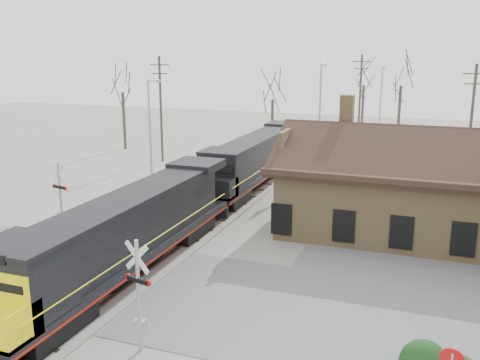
# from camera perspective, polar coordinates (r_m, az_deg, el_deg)

# --- Properties ---
(ground) EXTENTS (140.00, 140.00, 0.00)m
(ground) POSITION_cam_1_polar(r_m,az_deg,el_deg) (26.00, -12.65, -10.61)
(ground) COLOR #9C978D
(ground) RESTS_ON ground
(road) EXTENTS (60.00, 9.00, 0.03)m
(road) POSITION_cam_1_polar(r_m,az_deg,el_deg) (25.99, -12.65, -10.58)
(road) COLOR #5A5A5F
(road) RESTS_ON ground
(track_main) EXTENTS (3.40, 90.00, 0.24)m
(track_main) POSITION_cam_1_polar(r_m,az_deg,el_deg) (38.62, -0.57, -2.09)
(track_main) COLOR #9C978D
(track_main) RESTS_ON ground
(track_siding) EXTENTS (3.40, 90.00, 0.24)m
(track_siding) POSITION_cam_1_polar(r_m,az_deg,el_deg) (40.38, -6.55, -1.47)
(track_siding) COLOR #9C978D
(track_siding) RESTS_ON ground
(depot) EXTENTS (15.20, 9.31, 7.90)m
(depot) POSITION_cam_1_polar(r_m,az_deg,el_deg) (32.77, 17.44, -1.36)
(depot) COLOR #9C7D51
(depot) RESTS_ON ground
(locomotive_lead) EXTENTS (2.76, 18.52, 4.11)m
(locomotive_lead) POSITION_cam_1_polar(r_m,az_deg,el_deg) (25.41, -12.57, -5.94)
(locomotive_lead) COLOR black
(locomotive_lead) RESTS_ON ground
(locomotive_trailing) EXTENTS (2.76, 18.52, 3.89)m
(locomotive_trailing) POSITION_cam_1_polar(r_m,az_deg,el_deg) (41.84, 1.41, 2.09)
(locomotive_trailing) COLOR black
(locomotive_trailing) RESTS_ON ground
(crossbuck_near) EXTENTS (1.19, 0.36, 4.22)m
(crossbuck_near) POSITION_cam_1_polar(r_m,az_deg,el_deg) (19.62, -10.73, -12.49)
(crossbuck_near) COLOR #A5A8AD
(crossbuck_near) RESTS_ON ground
(crossbuck_far) EXTENTS (1.20, 0.36, 4.25)m
(crossbuck_far) POSITION_cam_1_polar(r_m,az_deg,el_deg) (33.17, -18.59, -2.03)
(crossbuck_far) COLOR #A5A8AD
(crossbuck_far) RESTS_ON ground
(streetlight_a) EXTENTS (0.25, 2.04, 8.36)m
(streetlight_a) POSITION_cam_1_polar(r_m,az_deg,el_deg) (42.50, -9.50, 5.58)
(streetlight_a) COLOR #A5A8AD
(streetlight_a) RESTS_ON ground
(streetlight_b) EXTENTS (0.25, 2.04, 9.52)m
(streetlight_b) POSITION_cam_1_polar(r_m,az_deg,el_deg) (45.31, 8.53, 6.86)
(streetlight_b) COLOR #A5A8AD
(streetlight_b) RESTS_ON ground
(streetlight_c) EXTENTS (0.25, 2.04, 8.96)m
(streetlight_c) POSITION_cam_1_polar(r_m,az_deg,el_deg) (58.28, 14.76, 7.76)
(streetlight_c) COLOR #A5A8AD
(streetlight_c) RESTS_ON ground
(utility_pole_a) EXTENTS (2.00, 0.24, 10.04)m
(utility_pole_a) POSITION_cam_1_polar(r_m,az_deg,el_deg) (52.01, -8.45, 7.66)
(utility_pole_a) COLOR #382D23
(utility_pole_a) RESTS_ON ground
(utility_pole_b) EXTENTS (2.00, 0.24, 10.15)m
(utility_pole_b) POSITION_cam_1_polar(r_m,az_deg,el_deg) (63.07, 12.67, 8.55)
(utility_pole_b) COLOR #382D23
(utility_pole_b) RESTS_ON ground
(utility_pole_c) EXTENTS (2.00, 0.24, 9.53)m
(utility_pole_c) POSITION_cam_1_polar(r_m,az_deg,el_deg) (47.62, 23.43, 5.84)
(utility_pole_c) COLOR #382D23
(utility_pole_c) RESTS_ON ground
(tree_a) EXTENTS (4.12, 4.12, 10.09)m
(tree_a) POSITION_cam_1_polar(r_m,az_deg,el_deg) (59.50, -12.46, 10.10)
(tree_a) COLOR #382D23
(tree_a) RESTS_ON ground
(tree_b) EXTENTS (3.52, 3.52, 8.62)m
(tree_b) POSITION_cam_1_polar(r_m,az_deg,el_deg) (59.75, 3.50, 9.38)
(tree_b) COLOR #382D23
(tree_b) RESTS_ON ground
(tree_c) EXTENTS (4.23, 4.23, 10.36)m
(tree_c) POSITION_cam_1_polar(r_m,az_deg,el_deg) (69.17, 13.11, 10.67)
(tree_c) COLOR #382D23
(tree_c) RESTS_ON ground
(tree_d) EXTENTS (4.57, 4.57, 11.20)m
(tree_d) POSITION_cam_1_polar(r_m,az_deg,el_deg) (60.94, 16.87, 10.66)
(tree_d) COLOR #382D23
(tree_d) RESTS_ON ground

